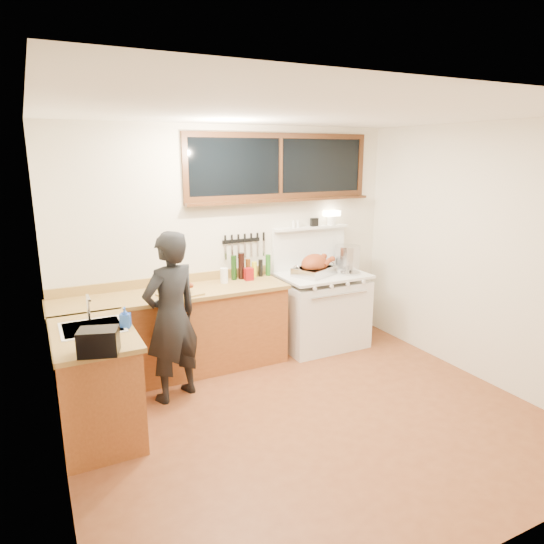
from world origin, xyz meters
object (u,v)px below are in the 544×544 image
vintage_stove (321,308)px  man (171,317)px  cutting_board (180,290)px  roast_turkey (315,267)px

vintage_stove → man: size_ratio=0.99×
cutting_board → vintage_stove: bearing=3.7°
vintage_stove → man: 2.05m
man → roast_turkey: (1.84, 0.46, 0.19)m
vintage_stove → roast_turkey: 0.55m
vintage_stove → cutting_board: vintage_stove is taller
vintage_stove → cutting_board: 1.83m
vintage_stove → cutting_board: bearing=-176.3°
man → vintage_stove: bearing=13.9°
vintage_stove → roast_turkey: size_ratio=2.87×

